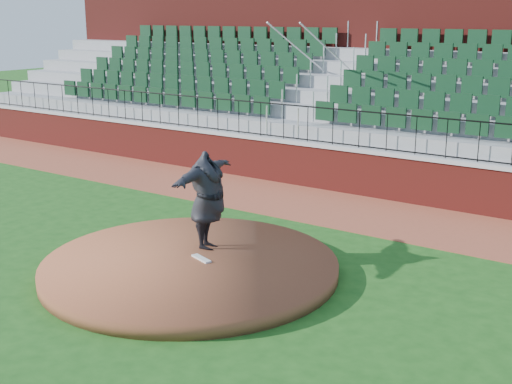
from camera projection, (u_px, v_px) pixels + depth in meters
ground at (212, 274)px, 12.95m from camera, size 90.00×90.00×0.00m
warning_track at (343, 209)px, 17.24m from camera, size 34.00×3.20×0.01m
field_wall at (371, 174)px, 18.36m from camera, size 34.00×0.35×1.20m
wall_cap at (372, 151)px, 18.19m from camera, size 34.00×0.45×0.10m
wall_railing at (373, 131)px, 18.05m from camera, size 34.00×0.05×1.00m
seating_stands at (413, 102)px, 20.09m from camera, size 34.00×5.10×4.60m
concourse_wall at (446, 79)px, 22.20m from camera, size 34.00×0.50×5.50m
pitchers_mound at (190, 266)px, 12.97m from camera, size 5.69×5.69×0.25m
pitching_rubber at (201, 259)px, 12.99m from camera, size 0.54×0.29×0.03m
pitcher at (208, 200)px, 13.38m from camera, size 1.25×2.54×2.00m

